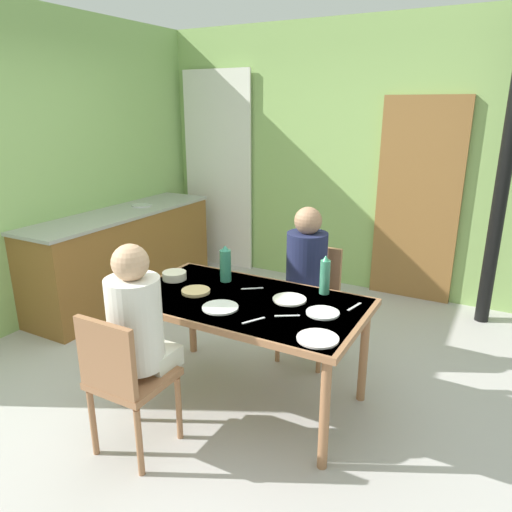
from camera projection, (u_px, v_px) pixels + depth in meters
The scene contains 25 objects.
ground_plane at pixel (201, 388), 3.36m from camera, with size 6.55×6.55×0.00m, color #B6B1AF.
wall_back at pixel (332, 158), 5.04m from camera, with size 4.18×0.10×2.73m, color #91B865.
wall_left at pixel (57, 166), 4.37m from camera, with size 0.10×3.78×2.73m, color #8FBA68.
door_wooden at pixel (417, 202), 4.67m from camera, with size 0.80×0.05×2.00m, color olive.
stove_pipe_column at pixel (504, 172), 4.00m from camera, with size 0.12×0.12×2.73m, color black.
curtain_panel at pixel (218, 172), 5.66m from camera, with size 0.90×0.03×2.30m, color white.
kitchen_counter at pixel (124, 255), 4.84m from camera, with size 0.61×2.16×0.91m.
dining_table at pixel (245, 309), 3.04m from camera, with size 1.53×0.86×0.73m.
chair_near_diner at pixel (124, 377), 2.58m from camera, with size 0.40×0.40×0.87m.
chair_far_diner at pixel (311, 295), 3.68m from camera, with size 0.40×0.40×0.87m.
person_near_diner at pixel (137, 320), 2.61m from camera, with size 0.30×0.37×0.77m.
person_far_diner at pixel (306, 266), 3.48m from camera, with size 0.30×0.37×0.77m.
water_bottle_green_near at pixel (325, 276), 3.09m from camera, with size 0.07×0.07×0.26m.
water_bottle_green_far at pixel (225, 265), 3.31m from camera, with size 0.08×0.08×0.26m.
serving_bowl_center at pixel (174, 276), 3.37m from camera, with size 0.17×0.17×0.06m, color #F1E4CB.
dinner_plate_near_left at pixel (289, 299), 3.01m from camera, with size 0.22×0.22×0.01m, color white.
dinner_plate_near_right at pixel (318, 338), 2.51m from camera, with size 0.23×0.23×0.01m, color white.
dinner_plate_far_center at pixel (220, 307), 2.89m from camera, with size 0.22×0.22×0.01m, color white.
dinner_plate_far_side at pixel (323, 313), 2.82m from camera, with size 0.20×0.20×0.01m, color white.
drinking_glass_by_near_diner at pixel (150, 287), 3.12m from camera, with size 0.06×0.06×0.09m, color silver.
bread_plate_sliced at pixel (196, 291), 3.13m from camera, with size 0.19×0.19×0.02m, color #DBB77A.
cutlery_knife_near at pixel (254, 320), 2.73m from camera, with size 0.15×0.02×0.00m, color silver.
cutlery_fork_near at pixel (354, 307), 2.91m from camera, with size 0.15×0.02×0.00m, color silver.
cutlery_knife_far at pixel (252, 288), 3.20m from camera, with size 0.15×0.02×0.00m, color silver.
cutlery_fork_far at pixel (287, 316), 2.79m from camera, with size 0.15×0.02×0.00m, color silver.
Camera 1 is at (1.74, -2.37, 1.91)m, focal length 33.29 mm.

